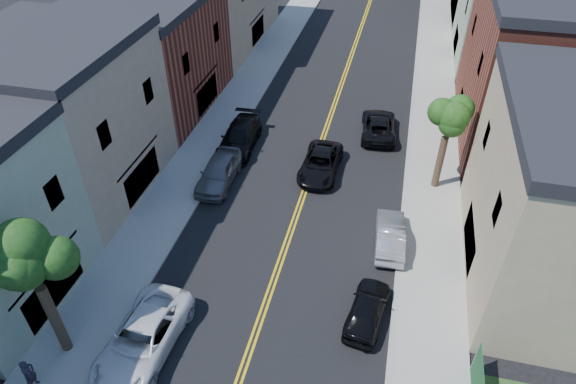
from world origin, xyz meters
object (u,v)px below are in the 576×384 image
Objects in this scene: white_pickup at (143,338)px; black_suv_lane at (320,163)px; black_car_left at (239,137)px; silver_car_right at (390,235)px; pedestrian_left at (29,374)px; grey_car_left at (219,172)px; dark_car_right_far at (379,125)px; black_car_right at (367,309)px.

black_suv_lane is at bearing 74.21° from white_pickup.
silver_car_right is at bearing -36.54° from black_car_left.
black_car_left is 3.40× the size of pedestrian_left.
black_car_left is 13.29m from silver_car_right.
black_suv_lane is at bearing -17.82° from black_car_left.
dark_car_right_far is at bearing 41.02° from grey_car_left.
pedestrian_left is (-3.60, -2.77, 0.18)m from white_pickup.
grey_car_left is at bearing -31.72° from black_car_right.
white_pickup is 15.89m from black_suv_lane.
grey_car_left is 11.46m from silver_car_right.
black_car_right is at bearing -40.05° from grey_car_left.
pedestrian_left reaches higher than dark_car_right_far.
pedestrian_left is (-8.71, -17.81, 0.27)m from black_suv_lane.
grey_car_left is at bearing -15.12° from pedestrian_left.
grey_car_left is 15.47m from pedestrian_left.
black_car_right is 0.93× the size of silver_car_right.
pedestrian_left is at bearing -100.11° from black_car_left.
grey_car_left is at bearing 36.47° from dark_car_right_far.
silver_car_right reaches higher than black_suv_lane.
black_car_left reaches higher than silver_car_right.
white_pickup is 12.51m from grey_car_left.
white_pickup is at bearing -107.78° from black_suv_lane.
black_car_right is 11.86m from black_suv_lane.
dark_car_right_far reaches higher than silver_car_right.
black_suv_lane reaches higher than black_car_right.
black_suv_lane is (6.07, -1.67, -0.11)m from black_car_left.
black_car_left reaches higher than black_suv_lane.
white_pickup is 1.13× the size of black_suv_lane.
pedestrian_left is at bearing 57.89° from dark_car_right_far.
black_car_left is at bearing -38.08° from silver_car_right.
silver_car_right is 18.18m from pedestrian_left.
grey_car_left is 1.23× the size of black_car_right.
white_pickup is 3.48× the size of pedestrian_left.
black_car_right is at bearing 79.05° from silver_car_right.
silver_car_right is (10.04, 9.25, -0.08)m from white_pickup.
silver_car_right is 0.84× the size of dark_car_right_far.
black_car_right is at bearing -53.30° from black_car_left.
silver_car_right is at bearing -16.98° from grey_car_left.
dark_car_right_far is (-1.70, 11.50, 0.00)m from silver_car_right.
black_suv_lane is at bearing 55.30° from dark_car_right_far.
grey_car_left is 4.24m from black_car_left.
black_car_left is 16.41m from black_car_right.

